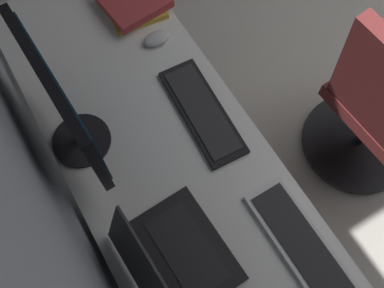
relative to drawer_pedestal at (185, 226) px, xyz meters
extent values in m
cube|color=white|center=(0.07, -0.03, 0.37)|extent=(2.00, 0.65, 0.03)
cylinder|color=silver|center=(1.01, -0.29, 0.00)|extent=(0.05, 0.05, 0.70)
cylinder|color=silver|center=(1.01, 0.24, 0.00)|extent=(0.05, 0.05, 0.70)
cube|color=white|center=(0.00, 0.00, 0.00)|extent=(0.40, 0.50, 0.69)
cube|color=silver|center=(0.00, -0.25, 0.00)|extent=(0.37, 0.01, 0.61)
cylinder|color=black|center=(0.36, 0.19, 0.39)|extent=(0.20, 0.20, 0.01)
cylinder|color=black|center=(0.36, 0.19, 0.44)|extent=(0.04, 0.04, 0.10)
cube|color=black|center=(0.36, 0.19, 0.66)|extent=(0.49, 0.05, 0.32)
cube|color=navy|center=(0.35, 0.18, 0.66)|extent=(0.45, 0.03, 0.28)
cube|color=black|center=(-0.15, 0.07, 0.39)|extent=(0.35, 0.24, 0.01)
cube|color=#262628|center=(-0.15, 0.07, 0.40)|extent=(0.28, 0.15, 0.00)
cube|color=black|center=(-0.15, 0.21, 0.50)|extent=(0.35, 0.09, 0.20)
cube|color=#4C1960|center=(-0.15, 0.21, 0.50)|extent=(0.31, 0.07, 0.17)
cube|color=black|center=(0.24, -0.22, 0.39)|extent=(0.43, 0.16, 0.02)
cube|color=#2D2D30|center=(0.24, -0.22, 0.40)|extent=(0.38, 0.13, 0.00)
cube|color=silver|center=(-0.30, -0.24, 0.39)|extent=(0.42, 0.14, 0.02)
cube|color=#2D2D30|center=(-0.30, -0.24, 0.40)|extent=(0.38, 0.12, 0.00)
ellipsoid|color=silver|center=(0.59, -0.23, 0.40)|extent=(0.06, 0.10, 0.03)
cube|color=gold|center=(0.79, -0.23, 0.39)|extent=(0.24, 0.23, 0.02)
cube|color=maroon|center=(-0.02, -0.81, 0.40)|extent=(0.40, 0.15, 0.50)
cylinder|color=black|center=(-0.01, -1.02, -0.10)|extent=(0.05, 0.05, 0.37)
cylinder|color=black|center=(-0.01, -1.02, -0.31)|extent=(0.56, 0.56, 0.03)
camera|label=1|loc=(-0.35, 0.17, 1.70)|focal=39.45mm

